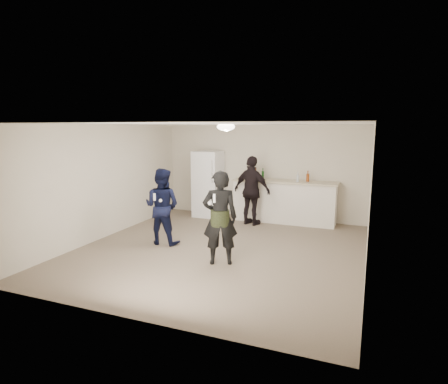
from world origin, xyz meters
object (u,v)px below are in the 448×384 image
at_px(man, 162,206).
at_px(spectator, 252,191).
at_px(counter, 284,202).
at_px(shaker, 246,175).
at_px(fridge, 208,184).
at_px(woman, 220,218).

bearing_deg(man, spectator, -123.38).
xyz_separation_m(counter, man, (-2.00, -2.72, 0.28)).
relative_size(counter, man, 1.62).
height_order(shaker, spectator, spectator).
bearing_deg(shaker, counter, -6.85).
height_order(counter, spectator, spectator).
xyz_separation_m(fridge, spectator, (1.41, -0.48, -0.03)).
xyz_separation_m(fridge, man, (0.12, -2.65, -0.10)).
xyz_separation_m(woman, spectator, (-0.29, 2.85, 0.02)).
height_order(fridge, man, fridge).
xyz_separation_m(counter, spectator, (-0.70, -0.55, 0.35)).
xyz_separation_m(counter, fridge, (-2.11, -0.07, 0.38)).
bearing_deg(spectator, shaker, -45.49).
bearing_deg(spectator, fridge, -3.33).
bearing_deg(counter, woman, -96.87).
distance_m(shaker, spectator, 0.83).
relative_size(counter, woman, 1.53).
bearing_deg(fridge, spectator, -18.61).
bearing_deg(spectator, woman, 111.15).
height_order(fridge, spectator, fridge).
distance_m(fridge, spectator, 1.49).
relative_size(man, woman, 0.94).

